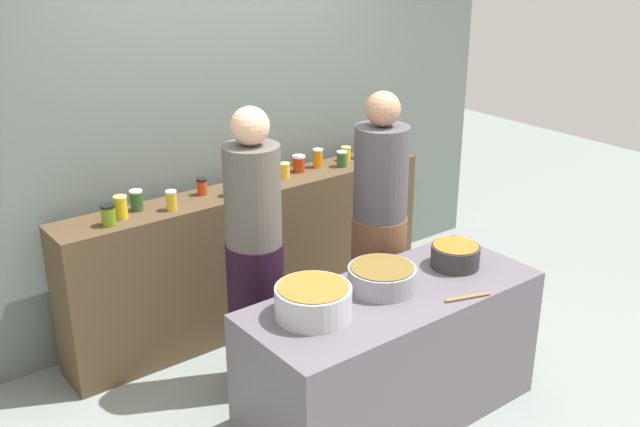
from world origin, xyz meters
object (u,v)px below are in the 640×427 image
(preserve_jar_3, at_px, (171,200))
(cook_with_tongs, at_px, (255,267))
(preserve_jar_0, at_px, (108,215))
(cooking_pot_right, at_px, (455,256))
(preserve_jar_7, at_px, (267,170))
(wooden_spoon, at_px, (468,297))
(preserve_jar_14, at_px, (381,152))
(preserve_jar_4, at_px, (202,187))
(preserve_jar_15, at_px, (390,148))
(preserve_jar_2, at_px, (136,200))
(cooking_pot_center, at_px, (382,278))
(preserve_jar_1, at_px, (121,207))
(preserve_jar_5, at_px, (231,188))
(cook_in_cap, at_px, (379,239))
(preserve_jar_10, at_px, (318,158))
(cooking_pot_left, at_px, (313,302))
(preserve_jar_8, at_px, (285,170))
(preserve_jar_13, at_px, (360,151))
(preserve_jar_12, at_px, (346,154))
(preserve_jar_9, at_px, (299,163))
(preserve_jar_6, at_px, (245,181))

(preserve_jar_3, xyz_separation_m, cook_with_tongs, (0.20, -0.61, -0.27))
(preserve_jar_0, xyz_separation_m, cooking_pot_right, (1.53, -1.31, -0.21))
(preserve_jar_7, xyz_separation_m, wooden_spoon, (0.11, -1.72, -0.28))
(preserve_jar_3, distance_m, preserve_jar_14, 1.72)
(preserve_jar_4, distance_m, preserve_jar_15, 1.56)
(preserve_jar_2, relative_size, cook_with_tongs, 0.07)
(cooking_pot_center, bearing_deg, wooden_spoon, -52.65)
(preserve_jar_1, relative_size, preserve_jar_5, 1.41)
(cook_in_cap, bearing_deg, wooden_spoon, -100.22)
(preserve_jar_10, distance_m, cooking_pot_left, 1.79)
(preserve_jar_0, xyz_separation_m, preserve_jar_4, (0.68, 0.12, -0.01))
(preserve_jar_2, distance_m, preserve_jar_4, 0.45)
(preserve_jar_10, height_order, cooking_pot_center, preserve_jar_10)
(preserve_jar_4, xyz_separation_m, preserve_jar_7, (0.49, -0.03, 0.02))
(preserve_jar_15, xyz_separation_m, cooking_pot_right, (-0.71, -1.34, -0.20))
(preserve_jar_3, bearing_deg, preserve_jar_8, 5.23)
(cooking_pot_center, bearing_deg, preserve_jar_7, 83.03)
(preserve_jar_13, bearing_deg, cooking_pot_center, -126.36)
(preserve_jar_12, relative_size, cook_with_tongs, 0.06)
(preserve_jar_13, xyz_separation_m, cook_in_cap, (-0.57, -0.85, -0.27))
(preserve_jar_13, bearing_deg, preserve_jar_12, 173.05)
(preserve_jar_9, bearing_deg, cooking_pot_right, -87.30)
(preserve_jar_5, height_order, cooking_pot_center, preserve_jar_5)
(preserve_jar_15, height_order, cooking_pot_center, preserve_jar_15)
(cook_in_cap, bearing_deg, preserve_jar_1, 149.13)
(preserve_jar_2, xyz_separation_m, preserve_jar_6, (0.71, -0.10, 0.00))
(preserve_jar_15, xyz_separation_m, cook_in_cap, (-0.80, -0.77, -0.27))
(preserve_jar_4, distance_m, preserve_jar_10, 0.94)
(preserve_jar_3, distance_m, preserve_jar_5, 0.42)
(preserve_jar_7, height_order, preserve_jar_8, preserve_jar_7)
(preserve_jar_12, xyz_separation_m, cook_with_tongs, (-1.29, -0.74, -0.26))
(preserve_jar_6, height_order, preserve_jar_14, preserve_jar_6)
(cooking_pot_center, bearing_deg, preserve_jar_3, 115.57)
(preserve_jar_4, height_order, preserve_jar_6, preserve_jar_6)
(preserve_jar_1, distance_m, cooking_pot_right, 1.98)
(preserve_jar_4, height_order, preserve_jar_8, preserve_jar_4)
(preserve_jar_9, distance_m, cooking_pot_center, 1.47)
(preserve_jar_9, bearing_deg, preserve_jar_6, -168.56)
(preserve_jar_12, distance_m, cooking_pot_right, 1.49)
(preserve_jar_4, xyz_separation_m, cooking_pot_center, (0.32, -1.38, -0.21))
(preserve_jar_5, relative_size, preserve_jar_13, 0.91)
(preserve_jar_7, height_order, cook_in_cap, cook_in_cap)
(preserve_jar_10, xyz_separation_m, cooking_pot_left, (-1.10, -1.40, -0.20))
(preserve_jar_7, distance_m, preserve_jar_8, 0.14)
(preserve_jar_3, bearing_deg, preserve_jar_10, 5.86)
(cooking_pot_center, bearing_deg, cook_with_tongs, 122.13)
(preserve_jar_3, distance_m, cooking_pot_center, 1.41)
(preserve_jar_5, bearing_deg, cooking_pot_left, -103.08)
(preserve_jar_13, bearing_deg, preserve_jar_3, -176.10)
(preserve_jar_7, distance_m, wooden_spoon, 1.75)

